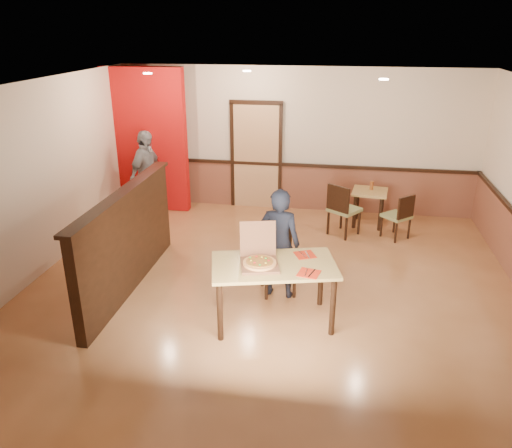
% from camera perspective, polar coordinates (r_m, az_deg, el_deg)
% --- Properties ---
extents(floor, '(7.00, 7.00, 0.00)m').
position_cam_1_polar(floor, '(7.15, 1.76, -7.65)').
color(floor, '#C07B4A').
rests_on(floor, ground).
extents(ceiling, '(7.00, 7.00, 0.00)m').
position_cam_1_polar(ceiling, '(6.26, 2.06, 15.24)').
color(ceiling, black).
rests_on(ceiling, wall_back).
extents(wall_back, '(7.00, 0.00, 7.00)m').
position_cam_1_polar(wall_back, '(9.93, 4.69, 9.50)').
color(wall_back, beige).
rests_on(wall_back, floor).
extents(wall_left, '(0.00, 7.00, 7.00)m').
position_cam_1_polar(wall_left, '(7.82, -24.49, 4.15)').
color(wall_left, beige).
rests_on(wall_left, floor).
extents(wainscot_back, '(7.00, 0.04, 0.90)m').
position_cam_1_polar(wainscot_back, '(10.14, 4.51, 4.22)').
color(wainscot_back, brown).
rests_on(wainscot_back, floor).
extents(chair_rail_back, '(7.00, 0.06, 0.06)m').
position_cam_1_polar(chair_rail_back, '(9.99, 4.58, 6.75)').
color(chair_rail_back, black).
rests_on(chair_rail_back, wall_back).
extents(back_door, '(0.90, 0.06, 2.10)m').
position_cam_1_polar(back_door, '(10.07, 0.03, 7.70)').
color(back_door, tan).
rests_on(back_door, wall_back).
extents(booth_partition, '(0.20, 3.10, 1.44)m').
position_cam_1_polar(booth_partition, '(7.16, -14.46, -1.74)').
color(booth_partition, black).
rests_on(booth_partition, floor).
extents(red_accent_panel, '(1.60, 0.20, 2.78)m').
position_cam_1_polar(red_accent_panel, '(10.11, -12.39, 9.30)').
color(red_accent_panel, '#AF0D0C').
rests_on(red_accent_panel, floor).
extents(spot_a, '(0.14, 0.14, 0.02)m').
position_cam_1_polar(spot_a, '(8.58, -12.28, 16.48)').
color(spot_a, '#FED4B2').
rests_on(spot_a, ceiling).
extents(spot_b, '(0.14, 0.14, 0.02)m').
position_cam_1_polar(spot_b, '(8.84, -1.05, 17.09)').
color(spot_b, '#FED4B2').
rests_on(spot_b, ceiling).
extents(spot_c, '(0.14, 0.14, 0.02)m').
position_cam_1_polar(spot_c, '(7.72, 14.40, 15.73)').
color(spot_c, '#FED4B2').
rests_on(spot_c, ceiling).
extents(main_table, '(1.67, 1.21, 0.81)m').
position_cam_1_polar(main_table, '(6.15, 2.05, -5.51)').
color(main_table, tan).
rests_on(main_table, floor).
extents(diner_chair, '(0.59, 0.59, 0.96)m').
position_cam_1_polar(diner_chair, '(6.97, 2.46, -3.64)').
color(diner_chair, olive).
rests_on(diner_chair, floor).
extents(side_chair_left, '(0.66, 0.66, 0.95)m').
position_cam_1_polar(side_chair_left, '(8.89, 9.83, 1.83)').
color(side_chair_left, olive).
rests_on(side_chair_left, floor).
extents(side_chair_right, '(0.57, 0.57, 0.82)m').
position_cam_1_polar(side_chair_right, '(8.99, 16.07, 1.02)').
color(side_chair_right, olive).
rests_on(side_chair_right, floor).
extents(side_table, '(0.69, 0.69, 0.67)m').
position_cam_1_polar(side_table, '(9.49, 12.82, 2.77)').
color(side_table, tan).
rests_on(side_table, floor).
extents(diner, '(0.60, 0.43, 1.55)m').
position_cam_1_polar(diner, '(6.73, 2.68, -2.25)').
color(diner, black).
rests_on(diner, floor).
extents(passerby, '(0.59, 1.06, 1.70)m').
position_cam_1_polar(passerby, '(9.74, -12.38, 5.48)').
color(passerby, gray).
rests_on(passerby, floor).
extents(pizza_box, '(0.56, 0.62, 0.47)m').
position_cam_1_polar(pizza_box, '(6.05, 0.38, -4.15)').
color(pizza_box, brown).
rests_on(pizza_box, main_table).
extents(pizza, '(0.47, 0.47, 0.03)m').
position_cam_1_polar(pizza, '(6.01, 0.42, -4.47)').
color(pizza, '#E59D53').
rests_on(pizza, pizza_box).
extents(napkin_near, '(0.29, 0.29, 0.01)m').
position_cam_1_polar(napkin_near, '(5.90, 6.06, -5.61)').
color(napkin_near, red).
rests_on(napkin_near, main_table).
extents(napkin_far, '(0.32, 0.32, 0.01)m').
position_cam_1_polar(napkin_far, '(6.35, 5.61, -3.52)').
color(napkin_far, red).
rests_on(napkin_far, main_table).
extents(condiment, '(0.06, 0.06, 0.16)m').
position_cam_1_polar(condiment, '(9.49, 13.08, 4.32)').
color(condiment, brown).
rests_on(condiment, side_table).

